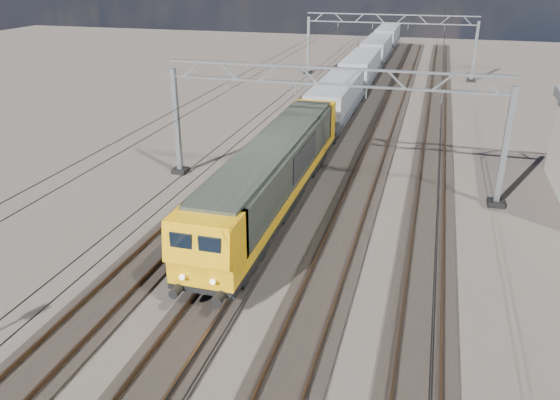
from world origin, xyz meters
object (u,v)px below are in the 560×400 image
(catenary_gantry_mid, at_px, (329,124))
(hopper_wagon_lead, at_px, (336,99))
(locomotive, at_px, (275,171))
(hopper_wagon_third, at_px, (376,50))
(hopper_wagon_mid, at_px, (361,69))
(catenary_gantry_far, at_px, (389,43))
(hopper_wagon_fourth, at_px, (387,37))

(catenary_gantry_mid, height_order, hopper_wagon_lead, catenary_gantry_mid)
(hopper_wagon_lead, bearing_deg, catenary_gantry_mid, -81.68)
(hopper_wagon_lead, bearing_deg, locomotive, -90.00)
(locomotive, relative_size, hopper_wagon_third, 1.62)
(locomotive, relative_size, hopper_wagon_mid, 1.62)
(hopper_wagon_lead, distance_m, hopper_wagon_mid, 14.20)
(catenary_gantry_mid, height_order, locomotive, catenary_gantry_mid)
(hopper_wagon_lead, xyz_separation_m, hopper_wagon_mid, (0.00, 14.20, 0.00))
(hopper_wagon_third, bearing_deg, hopper_wagon_mid, -90.00)
(catenary_gantry_far, height_order, hopper_wagon_lead, catenary_gantry_far)
(hopper_wagon_lead, relative_size, hopper_wagon_mid, 1.00)
(hopper_wagon_mid, distance_m, hopper_wagon_third, 14.20)
(catenary_gantry_mid, xyz_separation_m, hopper_wagon_fourth, (-2.00, 56.28, -1.67))
(catenary_gantry_far, bearing_deg, hopper_wagon_third, 108.20)
(hopper_wagon_fourth, bearing_deg, catenary_gantry_mid, -87.96)
(catenary_gantry_far, bearing_deg, hopper_wagon_lead, -95.12)
(catenary_gantry_far, height_order, locomotive, catenary_gantry_far)
(locomotive, bearing_deg, hopper_wagon_third, 90.00)
(hopper_wagon_lead, distance_m, hopper_wagon_third, 28.40)
(locomotive, xyz_separation_m, hopper_wagon_third, (-0.00, 46.10, -0.09))
(hopper_wagon_mid, height_order, hopper_wagon_fourth, same)
(catenary_gantry_far, xyz_separation_m, hopper_wagon_fourth, (-2.00, 20.28, -1.67))
(catenary_gantry_mid, height_order, hopper_wagon_third, catenary_gantry_mid)
(hopper_wagon_mid, xyz_separation_m, hopper_wagon_fourth, (0.00, 28.40, 0.00))
(catenary_gantry_far, relative_size, hopper_wagon_mid, 1.53)
(catenary_gantry_far, bearing_deg, locomotive, -92.86)
(hopper_wagon_mid, bearing_deg, hopper_wagon_lead, -90.00)
(catenary_gantry_far, height_order, hopper_wagon_third, catenary_gantry_far)
(hopper_wagon_third, bearing_deg, catenary_gantry_far, -71.80)
(catenary_gantry_far, bearing_deg, hopper_wagon_mid, -103.84)
(catenary_gantry_mid, bearing_deg, hopper_wagon_fourth, 92.04)
(catenary_gantry_far, distance_m, locomotive, 40.09)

